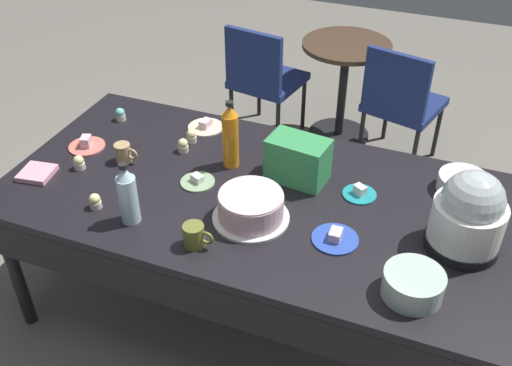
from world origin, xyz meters
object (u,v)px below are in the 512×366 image
maroon_chair_right (401,100)px  ceramic_snack_bowl (463,183)px  slow_cooker (469,215)px  soda_bottle_orange_juice (230,136)px  cupcake_rose (191,136)px  coffee_mug_olive (195,236)px  dessert_plate_cobalt (335,238)px  coffee_mug_tan (124,152)px  potluck_table (256,204)px  dessert_plate_coral (87,145)px  cupcake_mint (120,115)px  round_cafe_table (344,74)px  maroon_chair_left (263,76)px  dessert_plate_sage (198,181)px  glass_salad_bowl (413,284)px  cupcake_cocoa (183,145)px  dessert_plate_cream (206,126)px  cupcake_berry (79,163)px  soda_bottle_water (128,195)px  cupcake_lemon (95,201)px  soda_carton (298,160)px  dessert_plate_teal (360,193)px  frosted_layer_cake (251,207)px

maroon_chair_right → ceramic_snack_bowl: bearing=-70.2°
slow_cooker → soda_bottle_orange_juice: bearing=169.8°
cupcake_rose → coffee_mug_olive: bearing=-62.5°
dessert_plate_cobalt → coffee_mug_tan: (-1.05, 0.18, 0.03)m
potluck_table → dessert_plate_coral: bearing=177.6°
cupcake_mint → round_cafe_table: size_ratio=0.09×
potluck_table → maroon_chair_left: maroon_chair_left is taller
dessert_plate_coral → cupcake_mint: size_ratio=2.58×
dessert_plate_sage → cupcake_rose: (-0.18, 0.29, 0.02)m
dessert_plate_cobalt → maroon_chair_right: size_ratio=0.22×
dessert_plate_coral → coffee_mug_olive: (0.79, -0.44, 0.03)m
glass_salad_bowl → dessert_plate_sage: 1.04m
cupcake_cocoa → dessert_plate_cream: bearing=88.3°
round_cafe_table → potluck_table: bearing=-88.4°
potluck_table → glass_salad_bowl: glass_salad_bowl is taller
cupcake_berry → soda_bottle_water: size_ratio=0.24×
dessert_plate_cobalt → cupcake_cocoa: bearing=157.5°
coffee_mug_olive → dessert_plate_cream: bearing=112.7°
soda_bottle_water → maroon_chair_left: size_ratio=0.32×
dessert_plate_coral → cupcake_berry: (0.08, -0.16, 0.02)m
potluck_table → coffee_mug_olive: size_ratio=17.66×
glass_salad_bowl → dessert_plate_cobalt: bearing=151.1°
round_cafe_table → coffee_mug_tan: bearing=-108.8°
cupcake_cocoa → soda_bottle_orange_juice: soda_bottle_orange_juice is taller
soda_bottle_orange_juice → coffee_mug_tan: (-0.47, -0.15, -0.11)m
dessert_plate_sage → coffee_mug_tan: bearing=175.1°
dessert_plate_coral → dessert_plate_cobalt: bearing=-9.2°
cupcake_lemon → soda_carton: 0.88m
soda_carton → dessert_plate_cream: bearing=164.0°
dessert_plate_cobalt → cupcake_lemon: cupcake_lemon is taller
round_cafe_table → cupcake_berry: bearing=-111.8°
soda_bottle_water → dessert_plate_teal: bearing=31.4°
dessert_plate_teal → cupcake_lemon: cupcake_lemon is taller
cupcake_mint → coffee_mug_olive: 1.06m
potluck_table → dessert_plate_sage: bearing=-173.9°
potluck_table → frosted_layer_cake: 0.22m
cupcake_cocoa → maroon_chair_left: bearing=95.0°
cupcake_berry → ceramic_snack_bowl: bearing=15.8°
dessert_plate_cream → cupcake_berry: 0.66m
cupcake_rose → cupcake_lemon: same height
coffee_mug_olive → soda_carton: soda_carton is taller
soda_bottle_orange_juice → maroon_chair_right: soda_bottle_orange_juice is taller
slow_cooker → cupcake_cocoa: 1.32m
slow_cooker → glass_salad_bowl: slow_cooker is taller
soda_carton → cupcake_lemon: bearing=-137.4°
dessert_plate_sage → cupcake_cocoa: (-0.17, 0.20, 0.02)m
dessert_plate_cream → soda_carton: size_ratio=0.69×
cupcake_cocoa → cupcake_berry: (-0.37, -0.30, 0.00)m
frosted_layer_cake → cupcake_mint: size_ratio=4.67×
dessert_plate_sage → soda_bottle_water: 0.38m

